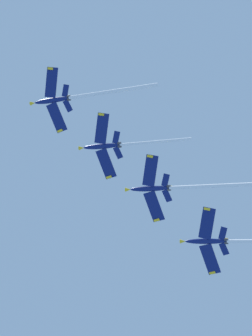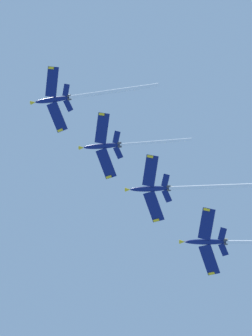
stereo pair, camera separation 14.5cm
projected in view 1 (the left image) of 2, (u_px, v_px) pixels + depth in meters
jet_lead at (76, 97)px, 146.67m from camera, size 19.89×38.73×15.20m
jet_second at (113, 145)px, 145.79m from camera, size 19.95×32.69×13.50m
jet_third at (173, 188)px, 140.80m from camera, size 19.98×36.35×14.43m
jet_fourth at (230, 241)px, 138.92m from camera, size 20.00×37.72×13.94m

